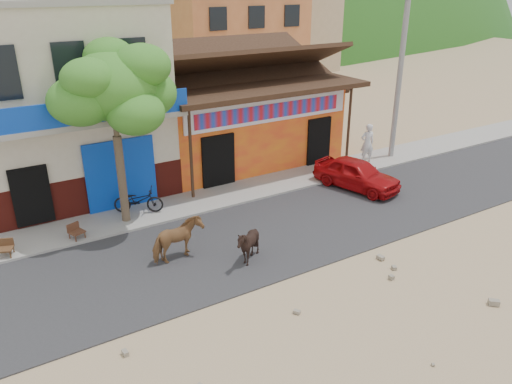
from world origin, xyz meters
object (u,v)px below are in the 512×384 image
utility_pole (400,69)px  red_car (357,174)px  tree (117,136)px  cafe_chair_left (3,242)px  cow_dark (248,245)px  cow_tan (178,240)px  cafe_chair_right (76,226)px  scooter (138,200)px  pedestrian (367,143)px

utility_pole → red_car: bearing=-153.3°
tree → red_car: 9.35m
cafe_chair_left → cow_dark: bearing=-12.2°
tree → utility_pole: size_ratio=0.75×
cow_tan → cow_dark: (1.69, -1.22, -0.07)m
red_car → cafe_chair_left: 12.74m
red_car → cafe_chair_right: (-10.59, 1.31, -0.07)m
cafe_chair_left → cafe_chair_right: bearing=21.3°
cow_dark → cafe_chair_right: 5.65m
cafe_chair_left → cafe_chair_right: (2.09, 0.01, -0.01)m
cow_tan → cafe_chair_left: (-4.40, 2.75, -0.10)m
utility_pole → tree: bearing=-179.1°
scooter → cafe_chair_right: 2.51m
cafe_chair_right → pedestrian: bearing=-18.0°
pedestrian → cow_tan: bearing=33.3°
red_car → cafe_chair_right: size_ratio=3.90×
cow_dark → cafe_chair_left: 7.27m
tree → pedestrian: (11.16, 0.15, -2.11)m
utility_pole → cafe_chair_right: size_ratio=8.80×
cafe_chair_right → cafe_chair_left: bearing=159.6°
tree → cafe_chair_right: bearing=-164.5°
cow_tan → red_car: bearing=-91.3°
cow_dark → red_car: size_ratio=0.33×
utility_pole → cow_dark: (-10.56, -4.67, -3.50)m
cafe_chair_right → tree: bearing=-5.3°
tree → scooter: size_ratio=3.46×
cow_dark → red_car: 7.11m
pedestrian → cafe_chair_right: pedestrian is taller
scooter → cafe_chair_right: scooter is taller
red_car → scooter: red_car is taller
utility_pole → cow_dark: bearing=-156.1°
scooter → cow_dark: bearing=-132.4°
cow_tan → cafe_chair_right: bearing=28.5°
red_car → scooter: (-8.23, 2.17, -0.07)m
tree → cow_tan: tree is taller
cow_tan → cafe_chair_left: 5.19m
scooter → red_car: bearing=-75.9°
utility_pole → cafe_chair_right: utility_pole is taller
cow_dark → scooter: bearing=-155.3°
utility_pole → cafe_chair_left: utility_pole is taller
cafe_chair_right → cow_dark: bearing=-65.6°
utility_pole → red_car: 5.64m
red_car → pedestrian: (2.33, 1.94, 0.37)m
pedestrian → cafe_chair_right: size_ratio=1.96×
cafe_chair_left → cafe_chair_right: size_ratio=1.02×
cow_dark → cafe_chair_left: bearing=-117.1°
tree → red_car: bearing=-11.5°
cow_tan → cow_dark: size_ratio=1.32×
scooter → utility_pole: bearing=-62.0°
pedestrian → cafe_chair_right: bearing=18.3°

